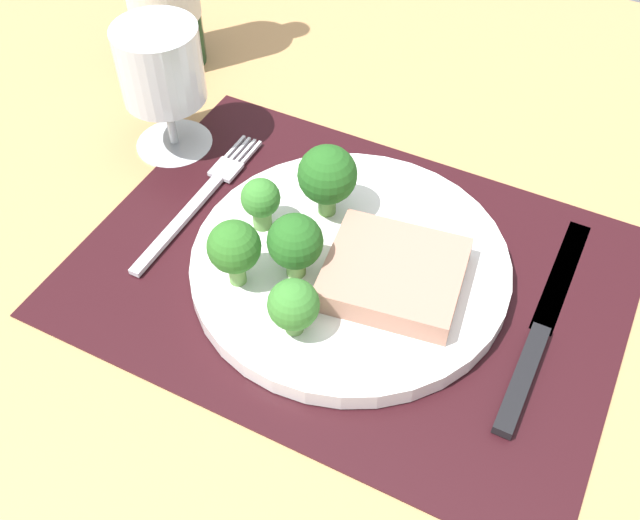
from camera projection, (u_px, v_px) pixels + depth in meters
ground_plane at (349, 285)px, 62.05cm from camera, size 140.00×110.00×3.00cm
placemat at (350, 272)px, 60.82cm from camera, size 43.82×32.27×0.30cm
plate at (350, 264)px, 60.10cm from camera, size 25.95×25.95×1.60cm
steak at (394, 274)px, 57.03cm from camera, size 11.66×10.82×2.08cm
broccoli_front_edge at (234, 248)px, 55.11cm from camera, size 4.13×4.13×5.99cm
broccoli_near_steak at (327, 176)px, 59.98cm from camera, size 4.95×4.95×6.67cm
broccoli_near_fork at (294, 305)px, 52.67cm from camera, size 3.83×3.83×4.88cm
broccoli_back_left at (295, 243)px, 55.90cm from camera, size 4.36×4.36×5.78cm
broccoli_center at (262, 199)px, 59.87cm from camera, size 3.27×3.27×4.81cm
fork at (200, 199)px, 66.00cm from camera, size 2.40×19.20×0.50cm
knife at (539, 334)px, 56.09cm from camera, size 1.80×23.00×0.80cm
wine_glass at (161, 72)px, 65.68cm from camera, size 7.64×7.64×12.60cm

